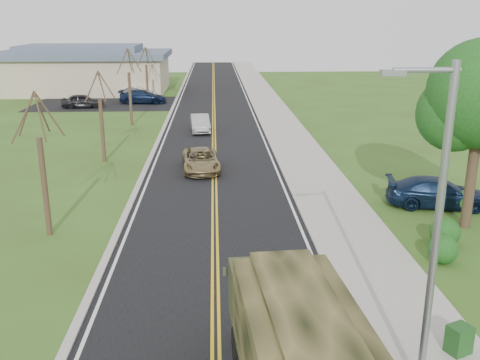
{
  "coord_description": "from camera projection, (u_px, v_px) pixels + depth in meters",
  "views": [
    {
      "loc": [
        0.05,
        -11.38,
        8.83
      ],
      "look_at": [
        1.17,
        11.63,
        1.8
      ],
      "focal_mm": 40.0,
      "sensor_mm": 36.0,
      "label": 1
    }
  ],
  "objects": [
    {
      "name": "bare_tree_b",
      "position": [
        102.0,
        123.0,
        33.42
      ],
      "size": [
        1.83,
        2.14,
        5.73
      ],
      "color": "#38281C",
      "rests_on": "ground"
    },
    {
      "name": "bare_tree_a",
      "position": [
        43.0,
        175.0,
        21.91
      ],
      "size": [
        1.93,
        2.26,
        6.08
      ],
      "color": "#38281C",
      "rests_on": "ground"
    },
    {
      "name": "suv_champagne",
      "position": [
        201.0,
        160.0,
        31.98
      ],
      "size": [
        2.5,
        4.76,
        1.28
      ],
      "primitive_type": "imported",
      "rotation": [
        0.0,
        0.0,
        0.08
      ],
      "color": "#8F7C50",
      "rests_on": "ground"
    },
    {
      "name": "curb_right",
      "position": [
        257.0,
        112.0,
        51.83
      ],
      "size": [
        0.3,
        120.0,
        0.12
      ],
      "primitive_type": "cube",
      "color": "#9E998E",
      "rests_on": "ground"
    },
    {
      "name": "lot_car_dark",
      "position": [
        83.0,
        101.0,
        54.1
      ],
      "size": [
        4.27,
        2.0,
        1.41
      ],
      "primitive_type": "imported",
      "rotation": [
        0.0,
        0.0,
        1.65
      ],
      "color": "black",
      "rests_on": "ground"
    },
    {
      "name": "pickup_navy",
      "position": [
        438.0,
        193.0,
        25.83
      ],
      "size": [
        5.14,
        2.77,
        1.41
      ],
      "primitive_type": "imported",
      "rotation": [
        0.0,
        0.0,
        1.4
      ],
      "color": "#10203C",
      "rests_on": "ground"
    },
    {
      "name": "road",
      "position": [
        214.0,
        113.0,
        51.66
      ],
      "size": [
        8.0,
        120.0,
        0.01
      ],
      "primitive_type": "cube",
      "color": "black",
      "rests_on": "ground"
    },
    {
      "name": "bare_tree_d",
      "position": [
        147.0,
        79.0,
        56.32
      ],
      "size": [
        1.88,
        2.2,
        5.91
      ],
      "color": "#38281C",
      "rests_on": "ground"
    },
    {
      "name": "commercial_building",
      "position": [
        83.0,
        70.0,
        65.39
      ],
      "size": [
        25.5,
        21.5,
        5.65
      ],
      "color": "tan",
      "rests_on": "ground"
    },
    {
      "name": "street_light",
      "position": [
        433.0,
        223.0,
        11.9
      ],
      "size": [
        1.65,
        0.22,
        8.0
      ],
      "color": "gray",
      "rests_on": "ground"
    },
    {
      "name": "military_truck",
      "position": [
        295.0,
        344.0,
        11.84
      ],
      "size": [
        2.78,
        6.77,
        3.3
      ],
      "rotation": [
        0.0,
        0.0,
        0.07
      ],
      "color": "black",
      "rests_on": "ground"
    },
    {
      "name": "sidewalk_right",
      "position": [
        274.0,
        112.0,
        51.92
      ],
      "size": [
        3.2,
        120.0,
        0.1
      ],
      "primitive_type": "cube",
      "color": "#9E998E",
      "rests_on": "ground"
    },
    {
      "name": "lot_car_navy",
      "position": [
        143.0,
        97.0,
        56.94
      ],
      "size": [
        5.01,
        2.19,
        1.43
      ],
      "primitive_type": "imported",
      "rotation": [
        0.0,
        0.0,
        1.53
      ],
      "color": "#0E1933",
      "rests_on": "ground"
    },
    {
      "name": "bare_tree_c",
      "position": [
        130.0,
        93.0,
        44.79
      ],
      "size": [
        2.04,
        2.39,
        6.42
      ],
      "color": "#38281C",
      "rests_on": "ground"
    },
    {
      "name": "lot_car_silver",
      "position": [
        139.0,
        92.0,
        60.62
      ],
      "size": [
        4.3,
        2.14,
        1.36
      ],
      "primitive_type": "imported",
      "rotation": [
        0.0,
        0.0,
        1.39
      ],
      "color": "#A6A5AA",
      "rests_on": "ground"
    },
    {
      "name": "sedan_silver",
      "position": [
        200.0,
        123.0,
        42.89
      ],
      "size": [
        1.77,
        4.18,
        1.34
      ],
      "primitive_type": "imported",
      "rotation": [
        0.0,
        0.0,
        0.09
      ],
      "color": "#B7B8BC",
      "rests_on": "ground"
    },
    {
      "name": "curb_left",
      "position": [
        171.0,
        112.0,
        51.45
      ],
      "size": [
        0.3,
        120.0,
        0.1
      ],
      "primitive_type": "cube",
      "color": "#9E998E",
      "rests_on": "ground"
    },
    {
      "name": "utility_box_near",
      "position": [
        459.0,
        339.0,
        14.43
      ],
      "size": [
        0.75,
        0.7,
        0.8
      ],
      "primitive_type": "cube",
      "rotation": [
        0.0,
        0.0,
        0.42
      ],
      "color": "#1B481A",
      "rests_on": "sidewalk_right"
    }
  ]
}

